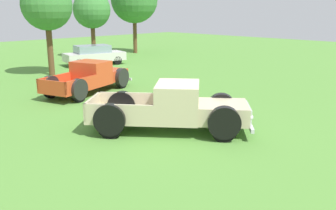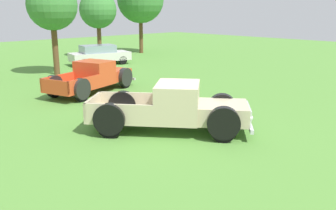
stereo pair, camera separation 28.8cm
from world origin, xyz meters
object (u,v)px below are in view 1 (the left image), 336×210
(pickup_truck_foreground, at_px, (180,109))
(sedan_distant_a, at_px, (94,55))
(oak_tree_east, at_px, (47,6))
(oak_tree_center, at_px, (134,0))
(pickup_truck_behind_left, at_px, (92,77))
(oak_tree_west, at_px, (92,10))

(pickup_truck_foreground, bearing_deg, sedan_distant_a, 66.06)
(oak_tree_east, bearing_deg, oak_tree_center, 25.91)
(pickup_truck_foreground, height_order, oak_tree_east, oak_tree_east)
(pickup_truck_behind_left, bearing_deg, oak_tree_center, 42.79)
(pickup_truck_behind_left, xyz_separation_m, oak_tree_east, (0.88, 5.88, 3.50))
(pickup_truck_foreground, xyz_separation_m, pickup_truck_behind_left, (1.41, 7.31, -0.05))
(pickup_truck_foreground, distance_m, oak_tree_east, 13.82)
(sedan_distant_a, relative_size, oak_tree_east, 0.80)
(oak_tree_east, relative_size, oak_tree_center, 0.82)
(pickup_truck_foreground, xyz_separation_m, oak_tree_center, (13.82, 18.79, 4.11))
(oak_tree_center, bearing_deg, oak_tree_east, -154.09)
(pickup_truck_behind_left, xyz_separation_m, oak_tree_center, (12.41, 11.49, 4.16))
(pickup_truck_behind_left, height_order, sedan_distant_a, pickup_truck_behind_left)
(sedan_distant_a, height_order, oak_tree_center, oak_tree_center)
(pickup_truck_foreground, relative_size, oak_tree_center, 0.75)
(pickup_truck_behind_left, height_order, oak_tree_east, oak_tree_east)
(pickup_truck_foreground, bearing_deg, oak_tree_east, 80.16)
(sedan_distant_a, xyz_separation_m, oak_tree_west, (2.57, 3.87, 3.20))
(pickup_truck_foreground, height_order, sedan_distant_a, pickup_truck_foreground)
(pickup_truck_foreground, distance_m, pickup_truck_behind_left, 7.44)
(pickup_truck_behind_left, distance_m, oak_tree_center, 17.41)
(pickup_truck_behind_left, xyz_separation_m, oak_tree_west, (7.82, 11.56, 3.23))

